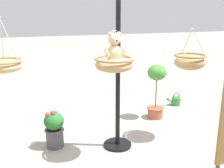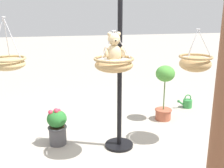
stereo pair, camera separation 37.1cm
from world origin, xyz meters
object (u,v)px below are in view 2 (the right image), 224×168
object	(u,v)px
teddy_bear	(114,50)
watering_can	(187,103)
display_pole_central	(119,101)
potted_plant_flowering_red	(164,89)
potted_plant_fern_front	(57,126)
hanging_basket_with_teddy	(114,64)
hanging_basket_right_low	(8,63)
hanging_basket_left_high	(195,63)

from	to	relation	value
teddy_bear	watering_can	bearing A→B (deg)	-141.94
display_pole_central	potted_plant_flowering_red	xyz separation A→B (m)	(-1.12, -0.84, -0.12)
teddy_bear	potted_plant_fern_front	size ratio (longest dim) A/B	0.70
hanging_basket_with_teddy	potted_plant_fern_front	xyz separation A→B (m)	(0.79, -0.55, -1.07)
teddy_bear	hanging_basket_right_low	size ratio (longest dim) A/B	0.59
display_pole_central	potted_plant_flowering_red	bearing A→B (deg)	-143.04
teddy_bear	hanging_basket_right_low	world-z (taller)	hanging_basket_right_low
potted_plant_flowering_red	watering_can	size ratio (longest dim) A/B	3.10
hanging_basket_with_teddy	watering_can	size ratio (longest dim) A/B	1.60
hanging_basket_right_low	potted_plant_fern_front	xyz separation A→B (m)	(-0.61, -0.15, -1.07)
teddy_bear	potted_plant_fern_front	bearing A→B (deg)	-35.89
hanging_basket_with_teddy	hanging_basket_right_low	bearing A→B (deg)	-16.04
potted_plant_fern_front	hanging_basket_left_high	bearing A→B (deg)	168.88
hanging_basket_left_high	potted_plant_flowering_red	xyz separation A→B (m)	(0.03, -0.96, -0.68)
display_pole_central	teddy_bear	distance (m)	0.87
hanging_basket_left_high	potted_plant_fern_front	bearing A→B (deg)	-11.12
hanging_basket_left_high	potted_plant_fern_front	xyz separation A→B (m)	(2.10, -0.41, -1.00)
potted_plant_flowering_red	potted_plant_fern_front	bearing A→B (deg)	14.81
display_pole_central	hanging_basket_with_teddy	bearing A→B (deg)	59.04
hanging_basket_left_high	watering_can	distance (m)	2.04
teddy_bear	hanging_basket_left_high	xyz separation A→B (m)	(-1.31, -0.16, -0.26)
teddy_bear	watering_can	distance (m)	3.01
display_pole_central	watering_can	distance (m)	2.43
hanging_basket_with_teddy	potted_plant_flowering_red	world-z (taller)	hanging_basket_with_teddy
teddy_bear	watering_can	xyz separation A→B (m)	(-2.07, -1.62, -1.47)
hanging_basket_with_teddy	potted_plant_flowering_red	bearing A→B (deg)	-139.30
hanging_basket_left_high	watering_can	size ratio (longest dim) A/B	1.84
hanging_basket_left_high	hanging_basket_with_teddy	bearing A→B (deg)	6.00
display_pole_central	teddy_bear	bearing A→B (deg)	61.10
potted_plant_fern_front	potted_plant_flowering_red	bearing A→B (deg)	-165.19
display_pole_central	hanging_basket_left_high	world-z (taller)	display_pole_central
hanging_basket_with_teddy	hanging_basket_right_low	distance (m)	1.46
potted_plant_fern_front	watering_can	xyz separation A→B (m)	(-2.86, -1.05, -0.21)
hanging_basket_left_high	watering_can	world-z (taller)	hanging_basket_left_high
hanging_basket_left_high	hanging_basket_right_low	bearing A→B (deg)	-5.60
potted_plant_fern_front	hanging_basket_right_low	bearing A→B (deg)	13.40
hanging_basket_left_high	potted_plant_flowering_red	bearing A→B (deg)	-87.95
hanging_basket_left_high	hanging_basket_right_low	distance (m)	2.72
display_pole_central	hanging_basket_right_low	xyz separation A→B (m)	(1.55, -0.15, 0.63)
potted_plant_fern_front	watering_can	size ratio (longest dim) A/B	1.74
display_pole_central	potted_plant_flowering_red	size ratio (longest dim) A/B	2.23
hanging_basket_right_low	potted_plant_flowering_red	distance (m)	2.86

